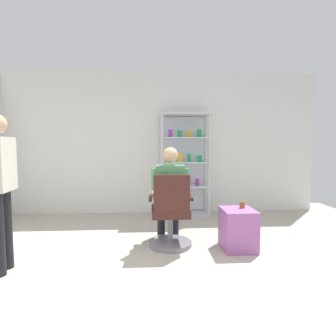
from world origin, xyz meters
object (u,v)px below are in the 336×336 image
Objects in this scene: tea_glass at (242,205)px; seated_shopkeeper at (170,191)px; storage_crate at (238,229)px; display_cabinet_main at (184,164)px; office_chair at (171,217)px.

seated_shopkeeper is at bearing 168.17° from tea_glass.
storage_crate is at bearing -134.97° from tea_glass.
tea_glass is (0.07, 0.07, 0.30)m from storage_crate.
tea_glass is at bearing -11.83° from seated_shopkeeper.
seated_shopkeeper reaches higher than storage_crate.
storage_crate is (0.85, -0.27, -0.46)m from seated_shopkeeper.
office_chair is (-0.38, -1.68, -0.57)m from display_cabinet_main.
tea_glass is at bearing -1.87° from office_chair.
storage_crate is at bearing -75.19° from display_cabinet_main.
display_cabinet_main is 1.97m from storage_crate.
display_cabinet_main reaches higher than office_chair.
seated_shopkeeper is 16.05× the size of tea_glass.
seated_shopkeeper reaches higher than office_chair.
display_cabinet_main is at bearing 104.81° from storage_crate.
office_chair is at bearing -89.48° from seated_shopkeeper.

